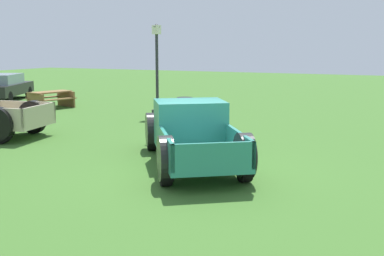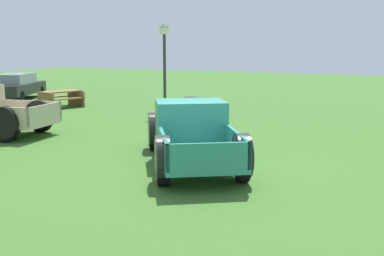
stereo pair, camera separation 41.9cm
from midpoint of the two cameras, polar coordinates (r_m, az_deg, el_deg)
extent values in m
plane|color=#3D6B28|center=(10.94, 1.15, -5.11)|extent=(80.00, 80.00, 0.00)
cube|color=#2D8475|center=(12.93, -0.08, 0.23)|extent=(2.10, 2.11, 0.55)
cube|color=silver|center=(13.68, -0.51, 0.77)|extent=(0.83, 1.16, 0.46)
sphere|color=silver|center=(13.60, -3.05, 0.82)|extent=(0.20, 0.20, 0.20)
sphere|color=silver|center=(13.75, 2.02, 0.92)|extent=(0.20, 0.20, 0.20)
cube|color=#2D8475|center=(11.51, 0.84, 0.53)|extent=(2.02, 2.12, 1.15)
cube|color=#8C9EA8|center=(12.07, 0.41, 2.19)|extent=(0.86, 1.21, 0.51)
cube|color=#2D8475|center=(9.97, 2.29, -4.05)|extent=(2.68, 2.57, 0.10)
cube|color=#2D8475|center=(9.80, -2.30, -2.35)|extent=(1.77, 1.27, 0.55)
cube|color=#2D8475|center=(10.07, 6.78, -2.08)|extent=(1.77, 1.27, 0.55)
cube|color=#2D8475|center=(8.93, 3.43, -3.58)|extent=(1.02, 1.42, 0.55)
cylinder|color=black|center=(12.90, -3.79, -1.06)|extent=(0.75, 0.62, 0.76)
cylinder|color=#B7B7BC|center=(12.90, -3.83, -1.06)|extent=(0.39, 0.37, 0.30)
cylinder|color=black|center=(12.86, -3.80, -0.22)|extent=(0.95, 0.78, 0.96)
cylinder|color=black|center=(13.12, 3.56, -0.87)|extent=(0.75, 0.62, 0.76)
cylinder|color=#B7B7BC|center=(13.12, 3.60, -0.87)|extent=(0.39, 0.37, 0.30)
cylinder|color=black|center=(13.08, 3.57, -0.05)|extent=(0.95, 0.78, 0.96)
cylinder|color=black|center=(9.64, -2.40, -4.86)|extent=(0.75, 0.62, 0.76)
cylinder|color=#B7B7BC|center=(9.64, -2.46, -4.86)|extent=(0.39, 0.37, 0.30)
cylinder|color=black|center=(9.59, -2.41, -3.75)|extent=(0.95, 0.78, 0.96)
cylinder|color=black|center=(9.93, 7.34, -4.49)|extent=(0.75, 0.62, 0.76)
cylinder|color=#B7B7BC|center=(9.93, 7.40, -4.49)|extent=(0.39, 0.37, 0.30)
cylinder|color=black|center=(9.88, 7.36, -3.41)|extent=(0.95, 0.78, 0.96)
cube|color=silver|center=(13.78, -0.53, -0.49)|extent=(1.12, 1.56, 0.12)
cube|color=#C6B793|center=(15.73, -19.98, 0.60)|extent=(2.08, 2.45, 0.10)
cube|color=#C6B793|center=(16.34, -18.31, 2.23)|extent=(0.46, 2.16, 0.57)
cube|color=#C6B793|center=(15.08, -16.87, 1.69)|extent=(1.72, 0.38, 0.57)
cylinder|color=black|center=(14.91, -21.18, -0.17)|extent=(0.36, 0.82, 0.79)
cylinder|color=#B7B7BC|center=(14.90, -21.20, -0.17)|extent=(0.30, 0.35, 0.32)
cylinder|color=black|center=(14.87, -21.23, 0.59)|extent=(0.46, 1.03, 1.00)
cylinder|color=black|center=(16.29, -17.40, 0.86)|extent=(0.36, 0.82, 0.79)
cylinder|color=#B7B7BC|center=(16.29, -17.38, 0.87)|extent=(0.30, 0.35, 0.32)
cylinder|color=black|center=(16.26, -17.44, 1.56)|extent=(0.46, 1.03, 1.00)
cube|color=black|center=(26.91, -20.26, 4.56)|extent=(4.53, 3.32, 0.57)
cube|color=#7F939E|center=(26.73, -20.44, 5.70)|extent=(2.74, 2.30, 0.52)
cylinder|color=black|center=(28.53, -20.56, 4.24)|extent=(0.63, 0.43, 0.61)
cylinder|color=black|center=(27.98, -17.67, 4.31)|extent=(0.63, 0.43, 0.61)
cylinder|color=black|center=(25.33, -19.84, 3.64)|extent=(0.63, 0.43, 0.61)
cube|color=#2D2D33|center=(19.47, -2.71, 1.94)|extent=(0.36, 0.36, 0.25)
cylinder|color=#2D2D33|center=(19.31, -2.75, 6.84)|extent=(0.12, 0.12, 3.08)
cube|color=#F2EACC|center=(19.29, -2.80, 11.95)|extent=(0.28, 0.28, 0.36)
cone|color=#2D2D33|center=(19.30, -2.80, 12.48)|extent=(0.32, 0.32, 0.14)
cube|color=olive|center=(22.74, -15.29, 4.34)|extent=(1.96, 1.30, 0.06)
cube|color=olive|center=(23.28, -16.01, 3.69)|extent=(1.80, 0.80, 0.05)
cube|color=olive|center=(22.25, -14.47, 3.49)|extent=(1.80, 0.80, 0.05)
cube|color=olive|center=(23.19, -13.55, 3.59)|extent=(0.49, 1.36, 0.75)
cube|color=olive|center=(22.38, -17.01, 3.21)|extent=(0.49, 1.36, 0.75)
cylinder|color=#2D6B2D|center=(17.63, 0.56, 2.09)|extent=(0.56, 0.56, 0.85)
cylinder|color=black|center=(17.57, 0.56, 3.63)|extent=(0.59, 0.59, 0.10)
camera|label=1|loc=(0.21, -88.93, 0.19)|focal=43.46mm
camera|label=2|loc=(0.21, 91.07, -0.19)|focal=43.46mm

